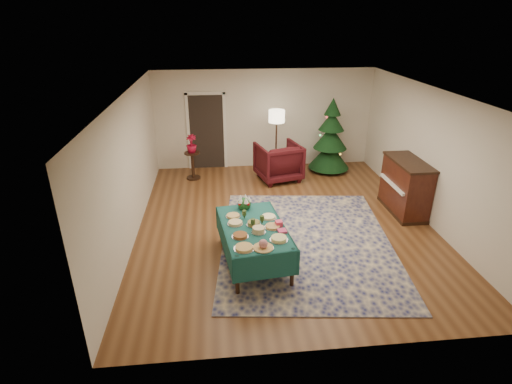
{
  "coord_description": "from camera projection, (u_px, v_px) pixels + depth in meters",
  "views": [
    {
      "loc": [
        -1.35,
        -7.31,
        4.03
      ],
      "look_at": [
        -0.63,
        -0.36,
        0.9
      ],
      "focal_mm": 28.0,
      "sensor_mm": 36.0,
      "label": 1
    }
  ],
  "objects": [
    {
      "name": "potted_plant",
      "position": [
        192.0,
        148.0,
        10.3
      ],
      "size": [
        0.26,
        0.47,
        0.26
      ],
      "primitive_type": "imported",
      "color": "maroon",
      "rests_on": "side_table"
    },
    {
      "name": "side_table",
      "position": [
        193.0,
        166.0,
        10.51
      ],
      "size": [
        0.41,
        0.41,
        0.73
      ],
      "color": "black",
      "rests_on": "ground"
    },
    {
      "name": "platter_9",
      "position": [
        233.0,
        216.0,
        7.12
      ],
      "size": [
        0.27,
        0.27,
        0.04
      ],
      "color": "silver",
      "rests_on": "buffet_table"
    },
    {
      "name": "goblet_0",
      "position": [
        244.0,
        215.0,
        7.02
      ],
      "size": [
        0.08,
        0.08,
        0.16
      ],
      "color": "#2D471E",
      "rests_on": "buffet_table"
    },
    {
      "name": "christmas_tree",
      "position": [
        330.0,
        139.0,
        10.83
      ],
      "size": [
        1.16,
        1.16,
        2.03
      ],
      "color": "black",
      "rests_on": "ground"
    },
    {
      "name": "buffet_table",
      "position": [
        254.0,
        234.0,
        6.85
      ],
      "size": [
        1.28,
        1.93,
        0.71
      ],
      "color": "black",
      "rests_on": "ground"
    },
    {
      "name": "doorway",
      "position": [
        207.0,
        130.0,
        10.97
      ],
      "size": [
        1.08,
        0.04,
        2.16
      ],
      "color": "black",
      "rests_on": "ground"
    },
    {
      "name": "platter_0",
      "position": [
        244.0,
        248.0,
        6.15
      ],
      "size": [
        0.33,
        0.33,
        0.04
      ],
      "color": "silver",
      "rests_on": "buffet_table"
    },
    {
      "name": "goblet_2",
      "position": [
        253.0,
        223.0,
        6.73
      ],
      "size": [
        0.08,
        0.08,
        0.16
      ],
      "color": "#2D471E",
      "rests_on": "buffet_table"
    },
    {
      "name": "floor_lamp",
      "position": [
        277.0,
        120.0,
        10.43
      ],
      "size": [
        0.42,
        0.42,
        1.74
      ],
      "color": "#A57F3F",
      "rests_on": "ground"
    },
    {
      "name": "gift_box",
      "position": [
        279.0,
        223.0,
        6.8
      ],
      "size": [
        0.13,
        0.13,
        0.09
      ],
      "primitive_type": "cube",
      "rotation": [
        0.0,
        0.0,
        0.12
      ],
      "color": "#E74062",
      "rests_on": "buffet_table"
    },
    {
      "name": "goblet_1",
      "position": [
        262.0,
        220.0,
        6.83
      ],
      "size": [
        0.08,
        0.08,
        0.16
      ],
      "color": "#2D471E",
      "rests_on": "buffet_table"
    },
    {
      "name": "piano",
      "position": [
        405.0,
        187.0,
        8.66
      ],
      "size": [
        0.65,
        1.37,
        1.19
      ],
      "color": "black",
      "rests_on": "ground"
    },
    {
      "name": "platter_5",
      "position": [
        273.0,
        226.0,
        6.76
      ],
      "size": [
        0.29,
        0.29,
        0.04
      ],
      "color": "silver",
      "rests_on": "buffet_table"
    },
    {
      "name": "napkin_stack",
      "position": [
        282.0,
        231.0,
        6.62
      ],
      "size": [
        0.16,
        0.16,
        0.04
      ],
      "primitive_type": "cube",
      "rotation": [
        0.0,
        0.0,
        0.12
      ],
      "color": "#CF3968",
      "rests_on": "buffet_table"
    },
    {
      "name": "platter_8",
      "position": [
        269.0,
        217.0,
        7.08
      ],
      "size": [
        0.28,
        0.28,
        0.04
      ],
      "color": "silver",
      "rests_on": "buffet_table"
    },
    {
      "name": "platter_6",
      "position": [
        235.0,
        223.0,
        6.87
      ],
      "size": [
        0.28,
        0.28,
        0.05
      ],
      "color": "silver",
      "rests_on": "buffet_table"
    },
    {
      "name": "platter_7",
      "position": [
        254.0,
        223.0,
        6.83
      ],
      "size": [
        0.25,
        0.25,
        0.07
      ],
      "color": "silver",
      "rests_on": "buffet_table"
    },
    {
      "name": "platter_2",
      "position": [
        279.0,
        239.0,
        6.38
      ],
      "size": [
        0.29,
        0.29,
        0.06
      ],
      "color": "silver",
      "rests_on": "buffet_table"
    },
    {
      "name": "armchair",
      "position": [
        278.0,
        160.0,
        10.4
      ],
      "size": [
        1.26,
        1.21,
        1.08
      ],
      "primitive_type": "imported",
      "rotation": [
        0.0,
        0.0,
        3.39
      ],
      "color": "#3E0D11",
      "rests_on": "ground"
    },
    {
      "name": "room_shell",
      "position": [
        286.0,
        162.0,
        7.86
      ],
      "size": [
        7.0,
        7.0,
        7.0
      ],
      "color": "#593319",
      "rests_on": "ground"
    },
    {
      "name": "platter_3",
      "position": [
        240.0,
        236.0,
        6.48
      ],
      "size": [
        0.28,
        0.28,
        0.05
      ],
      "color": "silver",
      "rests_on": "buffet_table"
    },
    {
      "name": "centerpiece",
      "position": [
        244.0,
        203.0,
        7.37
      ],
      "size": [
        0.25,
        0.26,
        0.29
      ],
      "color": "#1E4C1E",
      "rests_on": "buffet_table"
    },
    {
      "name": "platter_1",
      "position": [
        263.0,
        245.0,
        6.14
      ],
      "size": [
        0.33,
        0.33,
        0.15
      ],
      "color": "silver",
      "rests_on": "buffet_table"
    },
    {
      "name": "rug",
      "position": [
        306.0,
        242.0,
        7.69
      ],
      "size": [
        3.64,
        4.52,
        0.02
      ],
      "primitive_type": "cube",
      "rotation": [
        0.0,
        0.0,
        -0.11
      ],
      "color": "navy",
      "rests_on": "ground"
    },
    {
      "name": "platter_4",
      "position": [
        259.0,
        230.0,
        6.6
      ],
      "size": [
        0.24,
        0.24,
        0.1
      ],
      "color": "silver",
      "rests_on": "buffet_table"
    }
  ]
}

